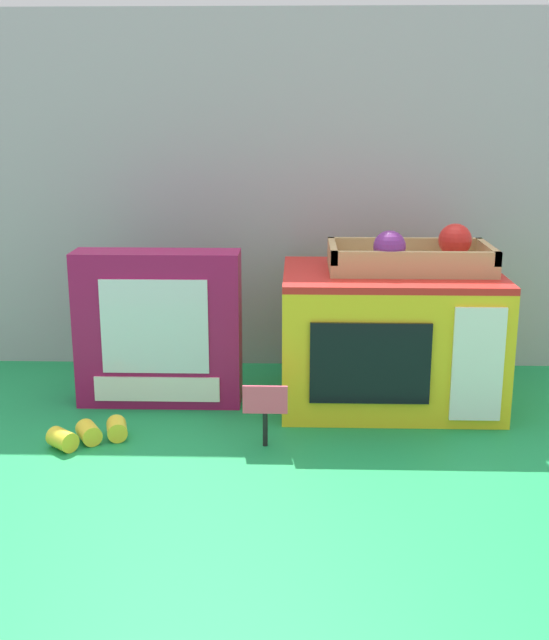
# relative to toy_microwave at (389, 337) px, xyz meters

# --- Properties ---
(ground_plane) EXTENTS (1.70, 1.70, 0.00)m
(ground_plane) POSITION_rel_toy_microwave_xyz_m (-0.20, 0.01, -0.12)
(ground_plane) COLOR #198C47
(ground_plane) RESTS_ON ground
(display_back_panel) EXTENTS (1.61, 0.03, 0.70)m
(display_back_panel) POSITION_rel_toy_microwave_xyz_m (-0.20, 0.22, 0.23)
(display_back_panel) COLOR #A0A3A8
(display_back_panel) RESTS_ON ground
(toy_microwave) EXTENTS (0.38, 0.28, 0.24)m
(toy_microwave) POSITION_rel_toy_microwave_xyz_m (0.00, 0.00, 0.00)
(toy_microwave) COLOR yellow
(toy_microwave) RESTS_ON ground
(food_groups_crate) EXTENTS (0.28, 0.16, 0.08)m
(food_groups_crate) POSITION_rel_toy_microwave_xyz_m (0.04, 0.01, 0.14)
(food_groups_crate) COLOR tan
(food_groups_crate) RESTS_ON toy_microwave
(cookie_set_box) EXTENTS (0.29, 0.08, 0.28)m
(cookie_set_box) POSITION_rel_toy_microwave_xyz_m (-0.41, -0.02, 0.02)
(cookie_set_box) COLOR #99144C
(cookie_set_box) RESTS_ON ground
(price_sign) EXTENTS (0.07, 0.01, 0.10)m
(price_sign) POSITION_rel_toy_microwave_xyz_m (-0.21, -0.21, -0.05)
(price_sign) COLOR black
(price_sign) RESTS_ON ground
(loose_toy_banana) EXTENTS (0.12, 0.10, 0.03)m
(loose_toy_banana) POSITION_rel_toy_microwave_xyz_m (-0.49, -0.21, -0.10)
(loose_toy_banana) COLOR yellow
(loose_toy_banana) RESTS_ON ground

